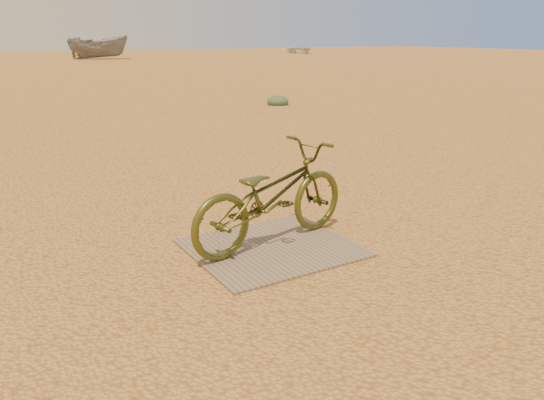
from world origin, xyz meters
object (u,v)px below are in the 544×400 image
boat_mid_right (98,47)px  boat_far_right (299,49)px  plywood_board (272,248)px  bicycle (272,195)px

boat_mid_right → boat_far_right: (19.95, 2.46, -0.43)m
plywood_board → boat_far_right: 49.72m
bicycle → boat_far_right: (27.84, 41.08, -0.04)m
plywood_board → boat_mid_right: size_ratio=0.32×
bicycle → plywood_board: bearing=141.2°
bicycle → boat_far_right: bicycle is taller
bicycle → boat_far_right: bearing=-44.3°
boat_mid_right → boat_far_right: size_ratio=1.06×
bicycle → boat_mid_right: 39.41m
bicycle → boat_mid_right: bearing=-21.7°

